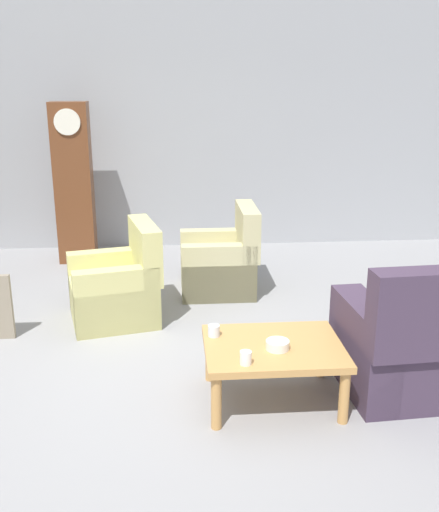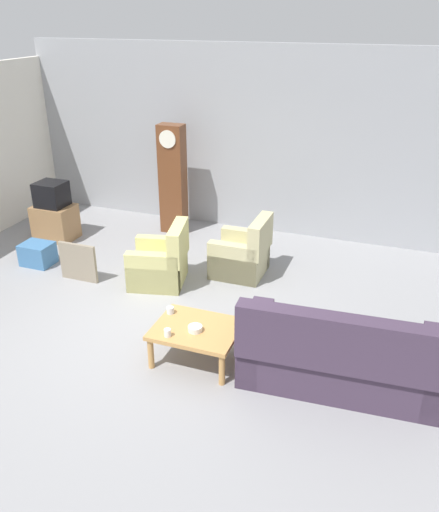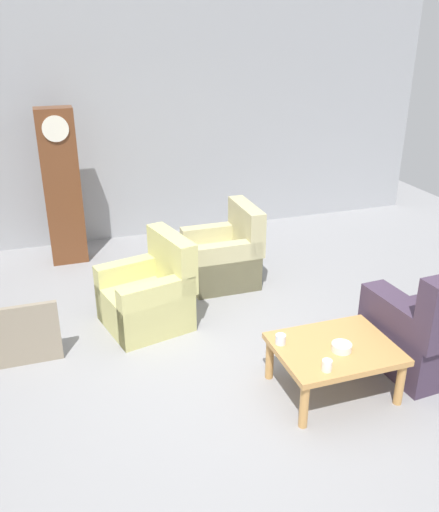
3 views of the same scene
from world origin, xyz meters
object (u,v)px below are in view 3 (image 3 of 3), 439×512
Objects in this scene: cup_blue_rimmed at (281,339)px; bowl_white_stacked at (342,347)px; cup_white_porcelain at (327,365)px; coffee_table_wood at (334,352)px; grandfather_clock at (62,188)px; armchair_olive_near at (149,297)px; framed_picture_leaning at (25,335)px; armchair_olive_far at (224,257)px.

cup_blue_rimmed is 0.49m from bowl_white_stacked.
cup_blue_rimmed is (-0.18, 0.45, -0.00)m from cup_white_porcelain.
coffee_table_wood is 0.12m from bowl_white_stacked.
grandfather_clock is at bearing 118.05° from bowl_white_stacked.
armchair_olive_near is at bearing 120.21° from cup_blue_rimmed.
bowl_white_stacked is (0.01, -0.07, 0.09)m from coffee_table_wood.
grandfather_clock is at bearing 118.35° from coffee_table_wood.
armchair_olive_far is at bearing 25.11° from framed_picture_leaning.
armchair_olive_near is 1.24m from armchair_olive_far.
armchair_olive_far is 1.53× the size of framed_picture_leaning.
bowl_white_stacked is (1.88, -3.53, -0.51)m from grandfather_clock.
grandfather_clock is 2.41m from framed_picture_leaning.
coffee_table_wood is 3.97m from grandfather_clock.
armchair_olive_near is at bearing -146.23° from armchair_olive_far.
coffee_table_wood is 10.68× the size of cup_white_porcelain.
armchair_olive_near is at bearing 118.20° from cup_white_porcelain.
bowl_white_stacked is (1.22, -1.63, 0.16)m from armchair_olive_near.
cup_white_porcelain is 0.56× the size of bowl_white_stacked.
grandfather_clock reaches higher than cup_blue_rimmed.
cup_white_porcelain is (-0.05, -2.52, 0.17)m from armchair_olive_far.
framed_picture_leaning reaches higher than cup_white_porcelain.
grandfather_clock reaches higher than armchair_olive_far.
cup_blue_rimmed is at bearing 111.45° from cup_white_porcelain.
armchair_olive_far is 0.48× the size of grandfather_clock.
grandfather_clock reaches higher than armchair_olive_near.
armchair_olive_near is 10.49× the size of cup_white_porcelain.
armchair_olive_far is 2.33m from bowl_white_stacked.
grandfather_clock is at bearing 109.03° from armchair_olive_near.
armchair_olive_far reaches higher than framed_picture_leaning.
grandfather_clock is (-1.87, 3.46, 0.60)m from coffee_table_wood.
cup_white_porcelain is at bearing -140.45° from bowl_white_stacked.
coffee_table_wood is 0.37m from cup_white_porcelain.
armchair_olive_far is 2.09m from cup_blue_rimmed.
coffee_table_wood is at bearing 101.71° from bowl_white_stacked.
coffee_table_wood is 5.98× the size of bowl_white_stacked.
framed_picture_leaning is at bearing 152.52° from cup_blue_rimmed.
grandfather_clock is 21.48× the size of cup_white_porcelain.
cup_blue_rimmed is (-0.40, 0.17, 0.10)m from coffee_table_wood.
cup_white_porcelain is at bearing -91.21° from armchair_olive_far.
armchair_olive_near is 1.57× the size of framed_picture_leaning.
armchair_olive_far is (1.03, 0.69, 0.00)m from armchair_olive_near.
armchair_olive_near is 1.97m from coffee_table_wood.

